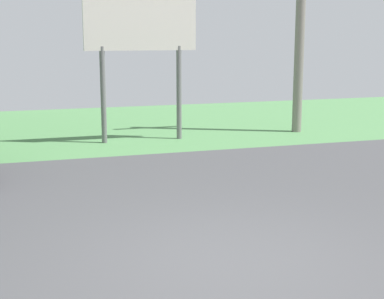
{
  "coord_description": "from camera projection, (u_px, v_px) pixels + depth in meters",
  "views": [
    {
      "loc": [
        -2.22,
        -5.66,
        2.51
      ],
      "look_at": [
        -0.13,
        1.0,
        1.1
      ],
      "focal_mm": 54.45,
      "sensor_mm": 36.0,
      "label": 1
    }
  ],
  "objects": [
    {
      "name": "roadside_billboard",
      "position": [
        141.0,
        31.0,
        13.23
      ],
      "size": [
        2.6,
        0.12,
        3.5
      ],
      "color": "slate",
      "rests_on": "ground_plane"
    },
    {
      "name": "ground_plane",
      "position": [
        163.0,
        197.0,
        9.2
      ],
      "size": [
        40.0,
        22.0,
        0.2
      ],
      "color": "#424244"
    }
  ]
}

